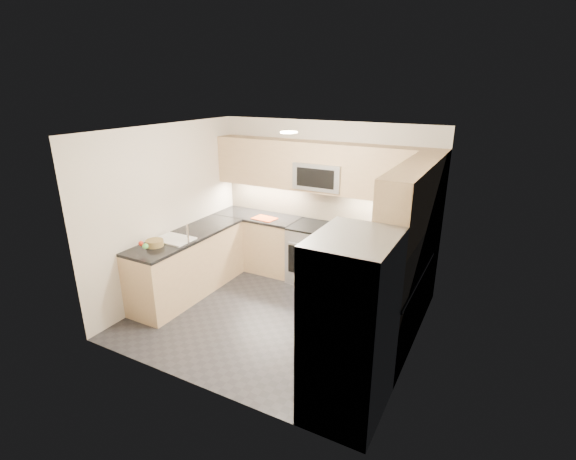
{
  "coord_description": "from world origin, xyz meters",
  "views": [
    {
      "loc": [
        2.5,
        -4.33,
        3.02
      ],
      "look_at": [
        0.0,
        0.35,
        1.15
      ],
      "focal_mm": 26.0,
      "sensor_mm": 36.0,
      "label": 1
    }
  ],
  "objects_px": {
    "gas_range": "(315,254)",
    "utensil_bowl": "(421,239)",
    "cutting_board": "(264,218)",
    "microwave": "(321,176)",
    "fruit_basket": "(155,243)",
    "refrigerator": "(350,328)"
  },
  "relations": [
    {
      "from": "gas_range",
      "to": "utensil_bowl",
      "type": "bearing_deg",
      "value": -4.17
    },
    {
      "from": "microwave",
      "to": "fruit_basket",
      "type": "height_order",
      "value": "microwave"
    },
    {
      "from": "fruit_basket",
      "to": "microwave",
      "type": "bearing_deg",
      "value": 51.33
    },
    {
      "from": "microwave",
      "to": "utensil_bowl",
      "type": "bearing_deg",
      "value": -8.56
    },
    {
      "from": "gas_range",
      "to": "microwave",
      "type": "distance_m",
      "value": 1.25
    },
    {
      "from": "refrigerator",
      "to": "fruit_basket",
      "type": "relative_size",
      "value": 7.58
    },
    {
      "from": "gas_range",
      "to": "fruit_basket",
      "type": "xyz_separation_m",
      "value": [
        -1.56,
        -1.83,
        0.53
      ]
    },
    {
      "from": "refrigerator",
      "to": "fruit_basket",
      "type": "bearing_deg",
      "value": 168.81
    },
    {
      "from": "refrigerator",
      "to": "fruit_basket",
      "type": "distance_m",
      "value": 3.07
    },
    {
      "from": "utensil_bowl",
      "to": "cutting_board",
      "type": "relative_size",
      "value": 0.85
    },
    {
      "from": "gas_range",
      "to": "utensil_bowl",
      "type": "xyz_separation_m",
      "value": [
        1.61,
        -0.12,
        0.58
      ]
    },
    {
      "from": "utensil_bowl",
      "to": "cutting_board",
      "type": "xyz_separation_m",
      "value": [
        -2.49,
        0.03,
        -0.09
      ]
    },
    {
      "from": "refrigerator",
      "to": "cutting_board",
      "type": "height_order",
      "value": "refrigerator"
    },
    {
      "from": "microwave",
      "to": "utensil_bowl",
      "type": "distance_m",
      "value": 1.76
    },
    {
      "from": "microwave",
      "to": "cutting_board",
      "type": "xyz_separation_m",
      "value": [
        -0.88,
        -0.22,
        -0.75
      ]
    },
    {
      "from": "gas_range",
      "to": "cutting_board",
      "type": "bearing_deg",
      "value": -174.1
    },
    {
      "from": "gas_range",
      "to": "utensil_bowl",
      "type": "distance_m",
      "value": 1.72
    },
    {
      "from": "gas_range",
      "to": "refrigerator",
      "type": "distance_m",
      "value": 2.86
    },
    {
      "from": "cutting_board",
      "to": "fruit_basket",
      "type": "xyz_separation_m",
      "value": [
        -0.68,
        -1.74,
        0.04
      ]
    },
    {
      "from": "microwave",
      "to": "cutting_board",
      "type": "relative_size",
      "value": 2.03
    },
    {
      "from": "refrigerator",
      "to": "fruit_basket",
      "type": "height_order",
      "value": "refrigerator"
    },
    {
      "from": "microwave",
      "to": "refrigerator",
      "type": "bearing_deg",
      "value": -60.38
    }
  ]
}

